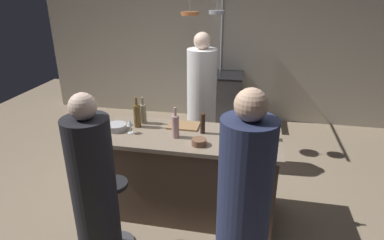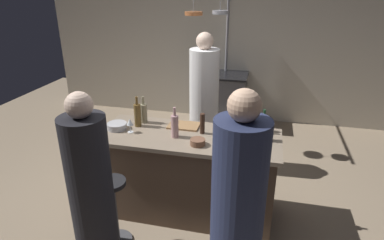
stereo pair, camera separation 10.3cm
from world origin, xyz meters
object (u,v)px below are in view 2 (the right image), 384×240
at_px(wine_bottle_white, 144,113).
at_px(chef, 204,107).
at_px(stove_range, 223,99).
at_px(wine_glass_by_chef, 227,136).
at_px(wine_bottle_rose, 175,126).
at_px(pepper_mill, 202,124).
at_px(mixing_bowl_steel, 117,126).
at_px(bar_stool_right, 232,228).
at_px(mixing_bowl_wooden, 198,142).
at_px(guest_right, 237,218).
at_px(wine_glass_near_right_guest, 130,123).
at_px(wine_bottle_amber, 138,115).
at_px(guest_left, 92,198).
at_px(mixing_bowl_blue, 232,130).
at_px(bar_stool_left, 114,209).
at_px(wine_bottle_dark, 249,120).
at_px(wine_glass_near_left_guest, 269,122).
at_px(wine_bottle_green, 263,129).
at_px(cutting_board, 184,126).

bearing_deg(wine_bottle_white, chef, 60.18).
height_order(stove_range, wine_glass_by_chef, wine_glass_by_chef).
bearing_deg(wine_bottle_rose, chef, 86.77).
xyz_separation_m(pepper_mill, mixing_bowl_steel, (-0.87, -0.09, -0.07)).
xyz_separation_m(bar_stool_right, mixing_bowl_wooden, (-0.40, 0.43, 0.55)).
bearing_deg(stove_range, guest_right, -80.34).
height_order(stove_range, pepper_mill, pepper_mill).
xyz_separation_m(pepper_mill, mixing_bowl_wooden, (0.01, -0.26, -0.08)).
distance_m(bar_stool_right, wine_glass_near_right_guest, 1.39).
distance_m(wine_bottle_amber, wine_glass_by_chef, 1.00).
relative_size(chef, guest_left, 1.09).
distance_m(mixing_bowl_wooden, mixing_bowl_steel, 0.90).
bearing_deg(mixing_bowl_blue, wine_bottle_white, 176.92).
bearing_deg(guest_left, bar_stool_left, 92.76).
bearing_deg(bar_stool_right, pepper_mill, 120.49).
xyz_separation_m(bar_stool_right, wine_bottle_white, (-1.07, 0.82, 0.63)).
distance_m(chef, wine_bottle_rose, 1.14).
distance_m(guest_right, mixing_bowl_blue, 1.18).
bearing_deg(wine_glass_by_chef, wine_bottle_dark, 65.09).
bearing_deg(wine_bottle_rose, wine_glass_near_right_guest, 179.91).
distance_m(pepper_mill, mixing_bowl_steel, 0.88).
relative_size(bar_stool_right, wine_glass_near_right_guest, 4.66).
xyz_separation_m(stove_range, mixing_bowl_wooden, (0.13, -2.64, 0.48)).
bearing_deg(stove_range, pepper_mill, -87.03).
bearing_deg(chef, stove_range, 87.75).
distance_m(guest_right, wine_bottle_rose, 1.19).
bearing_deg(mixing_bowl_wooden, chef, 98.64).
relative_size(guest_right, wine_glass_near_left_guest, 11.80).
distance_m(pepper_mill, wine_bottle_rose, 0.28).
distance_m(chef, bar_stool_right, 1.82).
relative_size(stove_range, wine_bottle_dark, 2.72).
distance_m(mixing_bowl_blue, mixing_bowl_wooden, 0.44).
relative_size(wine_glass_near_left_guest, mixing_bowl_wooden, 1.04).
bearing_deg(mixing_bowl_steel, stove_range, 73.09).
relative_size(wine_glass_near_right_guest, mixing_bowl_steel, 0.72).
height_order(stove_range, wine_bottle_green, wine_bottle_green).
relative_size(wine_bottle_amber, wine_glass_near_right_guest, 2.21).
bearing_deg(wine_glass_near_left_guest, wine_glass_near_right_guest, -165.93).
distance_m(bar_stool_right, wine_bottle_dark, 1.05).
bearing_deg(wine_bottle_white, wine_glass_near_left_guest, 2.86).
bearing_deg(wine_glass_near_right_guest, wine_bottle_rose, -0.09).
bearing_deg(bar_stool_left, wine_bottle_amber, 91.31).
bearing_deg(mixing_bowl_wooden, cutting_board, 121.23).
height_order(chef, bar_stool_right, chef).
bearing_deg(cutting_board, wine_bottle_white, 179.02).
xyz_separation_m(bar_stool_left, mixing_bowl_steel, (-0.20, 0.60, 0.56)).
distance_m(cutting_board, mixing_bowl_wooden, 0.45).
distance_m(wine_bottle_amber, wine_glass_near_left_guest, 1.35).
bearing_deg(pepper_mill, wine_bottle_dark, 16.79).
bearing_deg(guest_left, stove_range, 81.10).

